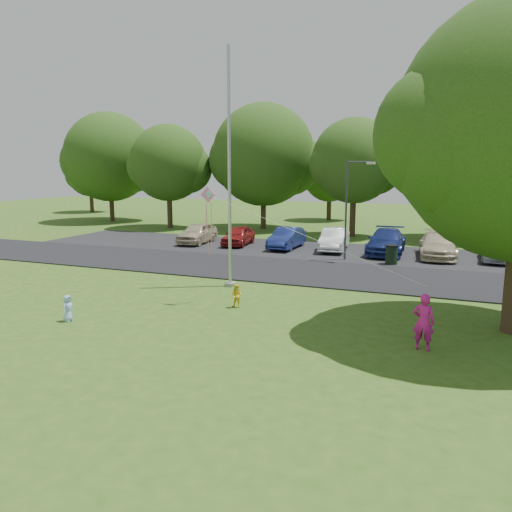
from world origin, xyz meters
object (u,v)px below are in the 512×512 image
(child_yellow, at_px, (237,296))
(kite, at_px, (213,208))
(trash_can, at_px, (391,255))
(child_blue, at_px, (68,308))
(flagpole, at_px, (229,190))
(woman, at_px, (423,322))
(street_lamp, at_px, (350,201))

(child_yellow, xyz_separation_m, kite, (-0.97, 0.13, 3.19))
(trash_can, distance_m, child_yellow, 11.38)
(child_blue, distance_m, kite, 6.10)
(flagpole, bearing_deg, woman, -31.52)
(child_yellow, relative_size, child_blue, 0.99)
(child_blue, bearing_deg, street_lamp, -24.02)
(flagpole, distance_m, kite, 3.05)
(child_blue, bearing_deg, woman, -81.61)
(flagpole, distance_m, woman, 10.27)
(trash_can, bearing_deg, kite, -117.02)
(street_lamp, xyz_separation_m, woman, (4.65, -12.91, -2.52))
(child_blue, height_order, kite, kite)
(street_lamp, bearing_deg, woman, -60.13)
(kite, bearing_deg, woman, -19.80)
(trash_can, xyz_separation_m, woman, (2.30, -12.54, 0.28))
(child_yellow, bearing_deg, trash_can, 65.91)
(trash_can, bearing_deg, child_yellow, -112.36)
(street_lamp, relative_size, kite, 0.68)
(flagpole, xyz_separation_m, child_yellow, (1.65, -3.05, -3.72))
(child_blue, xyz_separation_m, kite, (3.64, 3.71, 3.18))
(street_lamp, relative_size, child_yellow, 6.19)
(woman, height_order, child_yellow, woman)
(child_blue, relative_size, kite, 0.11)
(woman, bearing_deg, trash_can, -76.07)
(woman, xyz_separation_m, kite, (-7.60, 2.15, 2.82))
(woman, height_order, kite, kite)
(child_yellow, bearing_deg, woman, -18.70)
(street_lamp, bearing_deg, child_yellow, -90.23)
(woman, xyz_separation_m, child_blue, (-11.24, -1.56, -0.37))
(child_blue, bearing_deg, kite, -43.98)
(street_lamp, height_order, child_blue, street_lamp)
(woman, bearing_deg, kite, -12.23)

